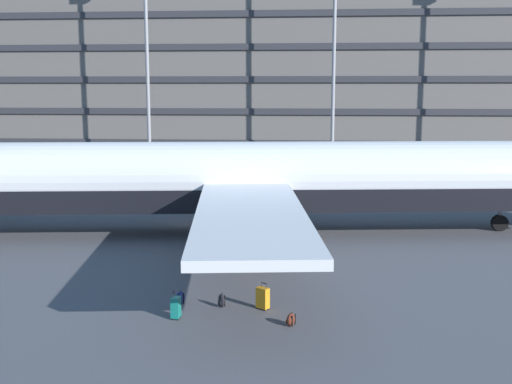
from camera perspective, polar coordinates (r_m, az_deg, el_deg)
ground_plane at (r=36.76m, az=-4.69°, el=-3.08°), size 600.00×600.00×0.00m
terminal_structure at (r=79.66m, az=0.48°, el=10.08°), size 155.80×17.04×17.78m
airliner at (r=34.41m, az=0.06°, el=1.08°), size 41.17×33.38×10.81m
light_mast_center_left at (r=66.83m, az=-9.88°, el=13.68°), size 1.80×0.50×22.76m
light_mast_center_right at (r=64.86m, az=7.11°, el=14.62°), size 1.80×0.50×24.40m
suitcase_silver at (r=22.33m, az=-7.27°, el=-10.30°), size 0.31×0.41×0.97m
suitcase_scuffed at (r=23.05m, az=0.61°, el=-9.55°), size 0.52×0.48×0.96m
backpack_navy at (r=23.80m, az=-6.88°, el=-9.49°), size 0.42×0.39×0.53m
backpack_large at (r=23.32m, az=-3.16°, el=-9.81°), size 0.35×0.37×0.56m
backpack_orange at (r=21.62m, az=3.15°, el=-11.47°), size 0.40×0.45×0.50m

